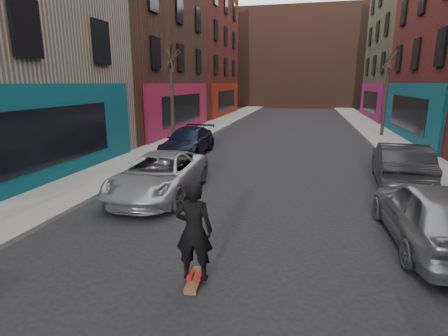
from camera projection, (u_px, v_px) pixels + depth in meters
The scene contains 11 objects.
sidewalk_left at pixel (221, 122), 31.72m from camera, with size 2.50×84.00×0.13m, color gray.
sidewalk_right at pixel (368, 126), 28.93m from camera, with size 2.50×84.00×0.13m, color gray.
building_far at pixel (301, 59), 53.26m from camera, with size 40.00×10.00×14.00m, color #47281E.
tree_left_far at pixel (172, 85), 19.57m from camera, with size 2.00×2.00×6.50m, color black, non-canonical shape.
tree_right_far at pixel (387, 83), 22.45m from camera, with size 2.00×2.00×6.80m, color black, non-canonical shape.
parked_left_far at pixel (160, 175), 11.16m from camera, with size 2.21×4.79×1.33m, color #9C9FA5.
parked_left_end at pixel (188, 141), 17.53m from camera, with size 1.87×4.59×1.33m, color black.
parked_right_far at pixel (432, 214), 7.60m from camera, with size 1.75×4.34×1.48m, color gray.
parked_right_end at pixel (400, 164), 12.32m from camera, with size 1.57×4.51×1.49m, color black.
skateboard at pixel (195, 280), 6.32m from camera, with size 0.22×0.80×0.10m, color brown.
skateboarder at pixel (194, 231), 6.09m from camera, with size 0.67×0.44×1.83m, color black.
Camera 1 is at (1.28, -0.90, 3.52)m, focal length 28.00 mm.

